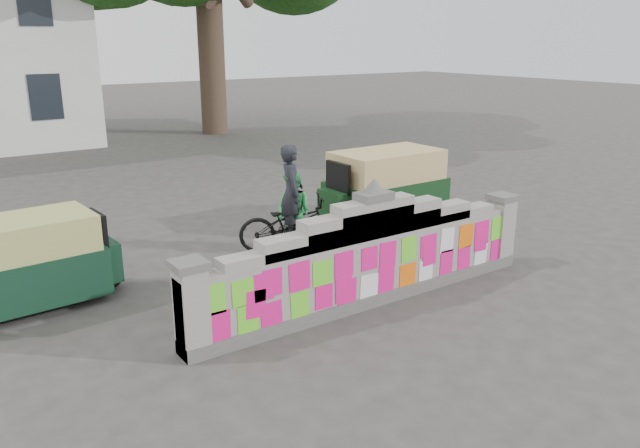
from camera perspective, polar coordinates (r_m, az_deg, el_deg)
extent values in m
plane|color=#383533|center=(10.01, 4.69, -7.12)|extent=(100.00, 100.00, 0.00)
cube|color=#4C4C49|center=(9.98, 4.70, -6.59)|extent=(6.40, 0.42, 0.20)
cube|color=gray|center=(9.79, 4.77, -3.91)|extent=(6.40, 0.32, 1.00)
cube|color=gray|center=(9.60, 4.85, -0.72)|extent=(5.20, 0.32, 0.14)
cube|color=gray|center=(9.58, 4.86, -0.32)|extent=(4.00, 0.32, 0.28)
cube|color=gray|center=(9.56, 4.87, 0.14)|extent=(2.60, 0.32, 0.44)
cube|color=gray|center=(9.54, 4.88, 0.54)|extent=(1.40, 0.32, 0.58)
cube|color=#4C4C49|center=(9.45, 4.94, 2.58)|extent=(0.55, 0.36, 0.12)
cone|color=#4C4C49|center=(9.41, 4.96, 3.52)|extent=(0.36, 0.36, 0.22)
cube|color=gray|center=(8.32, -11.64, -7.92)|extent=(0.36, 0.40, 1.24)
cube|color=#4C4C49|center=(8.07, -11.91, -3.65)|extent=(0.44, 0.44, 0.10)
cube|color=gray|center=(11.85, 16.10, -0.72)|extent=(0.36, 0.40, 1.24)
cube|color=#4C4C49|center=(11.68, 16.36, 2.37)|extent=(0.44, 0.44, 0.10)
cylinder|color=#38281E|center=(27.72, -9.86, 14.35)|extent=(1.10, 1.10, 6.00)
imported|color=black|center=(12.18, -2.57, 0.04)|extent=(2.19, 1.52, 1.09)
imported|color=black|center=(12.07, -2.60, 1.76)|extent=(0.68, 0.80, 1.85)
imported|color=green|center=(12.11, -2.44, 1.10)|extent=(0.79, 0.90, 1.56)
cube|color=#10311F|center=(10.60, -25.21, -4.39)|extent=(2.30, 1.35, 0.74)
cube|color=tan|center=(10.41, -25.65, -1.04)|extent=(2.11, 1.29, 0.56)
cube|color=#10311F|center=(10.89, -19.33, -3.17)|extent=(0.51, 0.68, 0.65)
cube|color=black|center=(10.72, -19.61, -0.37)|extent=(0.12, 0.65, 0.56)
cylinder|color=black|center=(11.01, -18.74, -4.44)|extent=(0.47, 0.14, 0.46)
cube|color=#113315|center=(13.96, 6.05, 2.33)|extent=(2.59, 1.42, 0.86)
cube|color=tan|center=(13.79, 6.15, 5.36)|extent=(2.37, 1.36, 0.65)
cube|color=#113315|center=(13.13, 1.64, 1.50)|extent=(0.54, 0.76, 0.75)
cube|color=black|center=(12.98, 1.66, 4.25)|extent=(0.09, 0.75, 0.65)
cylinder|color=black|center=(13.16, 1.25, 0.07)|extent=(0.54, 0.13, 0.54)
cylinder|color=black|center=(15.09, 7.30, 2.12)|extent=(0.54, 0.13, 0.54)
cylinder|color=black|center=(14.28, 10.50, 1.13)|extent=(0.54, 0.13, 0.54)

